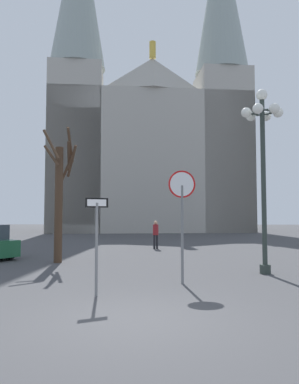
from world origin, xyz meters
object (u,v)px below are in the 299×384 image
Objects in this scene: one_way_arrow_sign at (97,235)px; cathedral at (150,125)px; stop_sign at (182,204)px; street_lamp at (263,145)px; bare_tree at (60,195)px; pedestrian_walking at (156,232)px.

cathedral is at bearing 89.50° from one_way_arrow_sign.
stop_sign is 0.52× the size of street_lamp.
street_lamp is (2.84, 1.79, 2.04)m from stop_sign.
bare_tree is at bearing -96.27° from cathedral.
bare_tree is (-7.61, 2.46, -1.56)m from street_lamp.
cathedral is at bearing 99.38° from street_lamp.
stop_sign is 1.36× the size of one_way_arrow_sign.
pedestrian_walking is at bearing -87.24° from cathedral.
cathedral is at bearing 83.73° from bare_tree.
cathedral reaches higher than one_way_arrow_sign.
bare_tree is 3.46× the size of pedestrian_walking.
stop_sign is at bearing -41.74° from bare_tree.
cathedral is 11.64× the size of stop_sign.
pedestrian_walking is (-3.74, 8.21, -3.35)m from street_lamp.
pedestrian_walking is (3.86, 5.75, -1.78)m from bare_tree.
street_lamp is at bearing -65.50° from pedestrian_walking.
bare_tree reaches higher than stop_sign.
street_lamp is at bearing 34.10° from one_way_arrow_sign.
street_lamp reaches higher than stop_sign.
stop_sign is 6.41m from bare_tree.
one_way_arrow_sign is 0.43× the size of bare_tree.
street_lamp is at bearing -17.92° from bare_tree.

